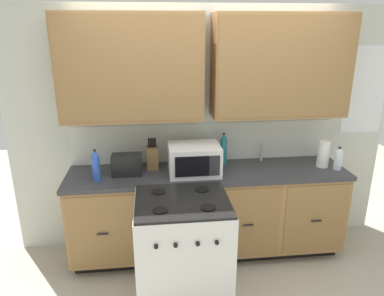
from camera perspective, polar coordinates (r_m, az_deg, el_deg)
ground_plane at (r=3.70m, az=3.14°, el=-18.67°), size 8.00×8.00×0.00m
wall_unit at (r=3.49m, az=2.29°, el=8.83°), size 3.87×0.40×2.45m
counter_run at (r=3.69m, az=2.52°, el=-10.04°), size 2.70×0.64×0.92m
stove_range at (r=3.13m, az=-1.47°, el=-15.89°), size 0.76×0.68×0.95m
microwave at (r=3.39m, az=0.35°, el=-1.81°), size 0.48×0.37×0.28m
toaster at (r=3.45m, az=-10.24°, el=-2.58°), size 0.28×0.18×0.19m
knife_block at (r=3.55m, az=-6.27°, el=-1.43°), size 0.11×0.14×0.31m
sink_faucet at (r=3.79m, az=10.94°, el=-0.58°), size 0.02×0.02×0.20m
paper_towel_roll at (r=3.79m, az=20.05°, el=-0.92°), size 0.12×0.12×0.26m
bottle_teal at (r=3.62m, az=4.99°, el=-0.21°), size 0.07×0.07×0.33m
bottle_clear at (r=3.77m, az=22.12°, el=-1.54°), size 0.08×0.08×0.23m
bottle_blue at (r=3.35m, az=-14.96°, el=-2.69°), size 0.07×0.07×0.29m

